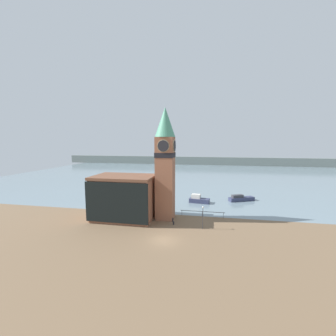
% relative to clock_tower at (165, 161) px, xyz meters
% --- Properties ---
extents(ground_plane, '(160.00, 160.00, 0.00)m').
position_rel_clock_tower_xyz_m(ground_plane, '(1.73, -9.52, -11.19)').
color(ground_plane, brown).
extents(water, '(160.00, 120.00, 0.00)m').
position_rel_clock_tower_xyz_m(water, '(1.73, 62.53, -11.19)').
color(water, gray).
rests_on(water, ground_plane).
extents(far_shoreline, '(180.00, 3.00, 5.00)m').
position_rel_clock_tower_xyz_m(far_shoreline, '(1.73, 102.53, -8.69)').
color(far_shoreline, slate).
rests_on(far_shoreline, water).
extents(pier_railing, '(8.69, 0.08, 1.09)m').
position_rel_clock_tower_xyz_m(pier_railing, '(6.98, 2.28, -10.25)').
color(pier_railing, '#333338').
rests_on(pier_railing, ground_plane).
extents(clock_tower, '(3.79, 3.79, 21.04)m').
position_rel_clock_tower_xyz_m(clock_tower, '(0.00, 0.00, 0.00)').
color(clock_tower, '#935B42').
rests_on(clock_tower, ground_plane).
extents(pier_building, '(11.60, 7.82, 8.34)m').
position_rel_clock_tower_xyz_m(pier_building, '(-7.71, -1.57, -7.00)').
color(pier_building, '#935B42').
rests_on(pier_building, ground_plane).
extents(boat_near, '(5.02, 2.82, 2.01)m').
position_rel_clock_tower_xyz_m(boat_near, '(5.69, 12.56, -10.45)').
color(boat_near, '#333856').
rests_on(boat_near, water).
extents(boat_far, '(6.56, 4.20, 1.60)m').
position_rel_clock_tower_xyz_m(boat_far, '(15.95, 16.09, -10.58)').
color(boat_far, '#333856').
rests_on(boat_far, water).
extents(mooring_bollard_near, '(0.33, 0.33, 0.72)m').
position_rel_clock_tower_xyz_m(mooring_bollard_near, '(1.66, -1.39, -10.80)').
color(mooring_bollard_near, black).
rests_on(mooring_bollard_near, ground_plane).
extents(mooring_bollard_far, '(0.29, 0.29, 0.62)m').
position_rel_clock_tower_xyz_m(mooring_bollard_far, '(2.11, -2.97, -10.86)').
color(mooring_bollard_far, black).
rests_on(mooring_bollard_far, ground_plane).
extents(lamp_post, '(0.32, 0.32, 3.93)m').
position_rel_clock_tower_xyz_m(lamp_post, '(7.29, -4.02, -8.44)').
color(lamp_post, '#2D2D33').
rests_on(lamp_post, ground_plane).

